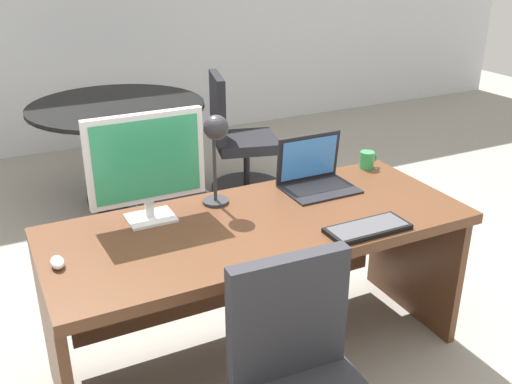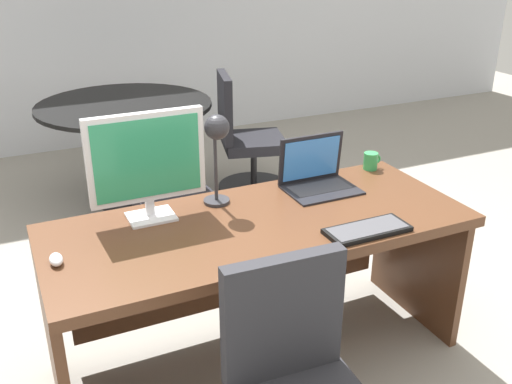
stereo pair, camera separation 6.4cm
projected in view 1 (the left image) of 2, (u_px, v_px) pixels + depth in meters
The scene contains 11 objects.
ground at pixel (162, 228), 4.03m from camera, with size 12.00×12.00×0.00m, color gray.
desk at pixel (256, 253), 2.61m from camera, with size 1.84×0.76×0.73m.
monitor at pixel (146, 162), 2.41m from camera, with size 0.50×0.16×0.47m.
laptop at pixel (313, 171), 2.83m from camera, with size 0.34×0.26×0.25m.
keyboard at pixel (368, 228), 2.41m from camera, with size 0.36×0.15×0.02m.
mouse at pixel (57, 262), 2.14m from camera, with size 0.05×0.09×0.04m.
desk_lamp at pixel (216, 140), 2.53m from camera, with size 0.12×0.14×0.42m.
coffee_mug at pixel (367, 160), 3.06m from camera, with size 0.10×0.07×0.09m.
meeting_table at pixel (119, 128), 4.24m from camera, with size 1.26×1.26×0.75m.
meeting_chair_near at pixel (167, 202), 3.63m from camera, with size 0.56×0.56×0.85m.
meeting_chair_far at pixel (238, 146), 4.49m from camera, with size 0.58×0.56×0.93m.
Camera 1 is at (-1.01, -2.00, 1.85)m, focal length 40.82 mm.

